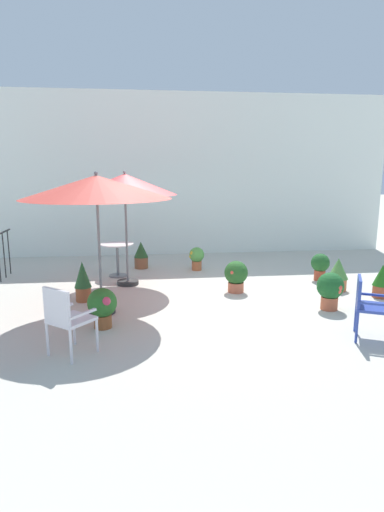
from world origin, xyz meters
The scene contains 16 objects.
ground_plane centered at (0.00, 0.00, 0.00)m, with size 60.00×60.00×0.00m, color beige.
villa_facade centered at (0.00, 4.29, 2.18)m, with size 12.00×0.30×4.36m, color white.
patio_umbrella_0 centered at (-1.61, -0.68, 2.05)m, with size 2.36×2.36×2.31m.
patio_umbrella_1 centered at (-1.23, 1.06, 2.03)m, with size 2.07×2.07×2.32m.
cafe_table_0 centered at (-1.47, 1.77, 0.51)m, with size 0.72×0.72×0.74m.
patio_chair_0 centered at (-1.89, -2.30, 0.53)m, with size 0.66×0.66×0.92m.
patio_chair_1 centered at (2.20, -2.21, 0.52)m, with size 0.66×0.65×0.87m.
potted_plant_0 centered at (-2.00, 0.02, 0.38)m, with size 0.30×0.30×0.73m.
potted_plant_1 centered at (0.34, 2.14, 0.32)m, with size 0.36×0.35×0.55m.
potted_plant_2 centered at (2.22, -0.95, 0.37)m, with size 0.45×0.45×0.64m.
potted_plant_3 centered at (0.86, 0.26, 0.34)m, with size 0.45×0.45×0.61m.
potted_plant_4 centered at (-1.54, -1.35, 0.35)m, with size 0.44×0.45×0.61m.
potted_plant_5 centered at (2.85, 0.92, 0.34)m, with size 0.39×0.39×0.58m.
potted_plant_6 centered at (3.47, -0.41, 0.32)m, with size 0.33×0.33×0.62m.
potted_plant_7 centered at (2.87, 0.13, 0.34)m, with size 0.39×0.39×0.65m.
potted_plant_8 centered at (-0.96, 2.50, 0.33)m, with size 0.34×0.34×0.64m.
Camera 1 is at (-0.91, -7.47, 2.34)m, focal length 29.56 mm.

